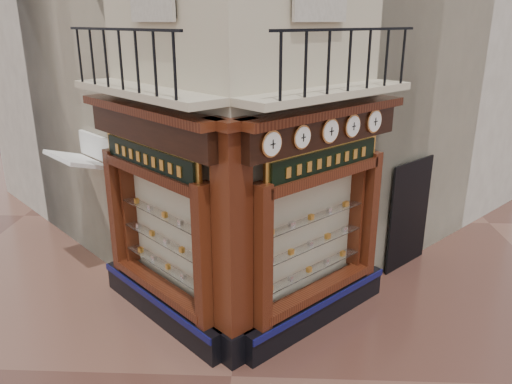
# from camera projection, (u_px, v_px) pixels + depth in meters

# --- Properties ---
(ground) EXTENTS (80.00, 80.00, 0.00)m
(ground) POSITION_uv_depth(u_px,v_px,m) (232.00, 376.00, 7.80)
(ground) COLOR #4C2C23
(ground) RESTS_ON ground
(neighbour_left) EXTENTS (11.31, 11.31, 11.00)m
(neighbour_left) POSITION_uv_depth(u_px,v_px,m) (169.00, 12.00, 14.27)
(neighbour_left) COLOR beige
(neighbour_left) RESTS_ON ground
(neighbour_right) EXTENTS (11.31, 11.31, 11.00)m
(neighbour_right) POSITION_uv_depth(u_px,v_px,m) (343.00, 12.00, 14.07)
(neighbour_right) COLOR beige
(neighbour_right) RESTS_ON ground
(shopfront_left) EXTENTS (2.86, 2.86, 3.98)m
(shopfront_left) POSITION_uv_depth(u_px,v_px,m) (158.00, 220.00, 8.70)
(shopfront_left) COLOR black
(shopfront_left) RESTS_ON ground
(shopfront_right) EXTENTS (2.86, 2.86, 3.98)m
(shopfront_right) POSITION_uv_depth(u_px,v_px,m) (319.00, 223.00, 8.58)
(shopfront_right) COLOR black
(shopfront_right) RESTS_ON ground
(corner_pilaster) EXTENTS (0.85, 0.85, 3.98)m
(corner_pilaster) POSITION_uv_depth(u_px,v_px,m) (232.00, 250.00, 7.64)
(corner_pilaster) COLOR black
(corner_pilaster) RESTS_ON ground
(balcony) EXTENTS (5.94, 2.97, 1.03)m
(balcony) POSITION_uv_depth(u_px,v_px,m) (236.00, 91.00, 7.83)
(balcony) COLOR #B8AF90
(balcony) RESTS_ON ground
(clock_a) EXTENTS (0.31, 0.31, 0.39)m
(clock_a) POSITION_uv_depth(u_px,v_px,m) (271.00, 144.00, 7.05)
(clock_a) COLOR #BD7C3F
(clock_a) RESTS_ON ground
(clock_b) EXTENTS (0.30, 0.30, 0.37)m
(clock_b) POSITION_uv_depth(u_px,v_px,m) (302.00, 137.00, 7.46)
(clock_b) COLOR #BD7C3F
(clock_b) RESTS_ON ground
(clock_c) EXTENTS (0.32, 0.32, 0.41)m
(clock_c) POSITION_uv_depth(u_px,v_px,m) (330.00, 131.00, 7.88)
(clock_c) COLOR #BD7C3F
(clock_c) RESTS_ON ground
(clock_d) EXTENTS (0.31, 0.31, 0.39)m
(clock_d) POSITION_uv_depth(u_px,v_px,m) (352.00, 126.00, 8.24)
(clock_d) COLOR #BD7C3F
(clock_d) RESTS_ON ground
(clock_e) EXTENTS (0.33, 0.33, 0.41)m
(clock_e) POSITION_uv_depth(u_px,v_px,m) (374.00, 121.00, 8.64)
(clock_e) COLOR #BD7C3F
(clock_e) RESTS_ON ground
(awning) EXTENTS (1.55, 1.55, 0.31)m
(awning) POSITION_uv_depth(u_px,v_px,m) (90.00, 273.00, 10.97)
(awning) COLOR white
(awning) RESTS_ON ground
(signboard_left) EXTENTS (2.04, 2.04, 0.55)m
(signboard_left) POSITION_uv_depth(u_px,v_px,m) (149.00, 159.00, 8.28)
(signboard_left) COLOR gold
(signboard_left) RESTS_ON ground
(signboard_right) EXTENTS (1.98, 1.98, 0.53)m
(signboard_right) POSITION_uv_depth(u_px,v_px,m) (326.00, 161.00, 8.16)
(signboard_right) COLOR gold
(signboard_right) RESTS_ON ground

